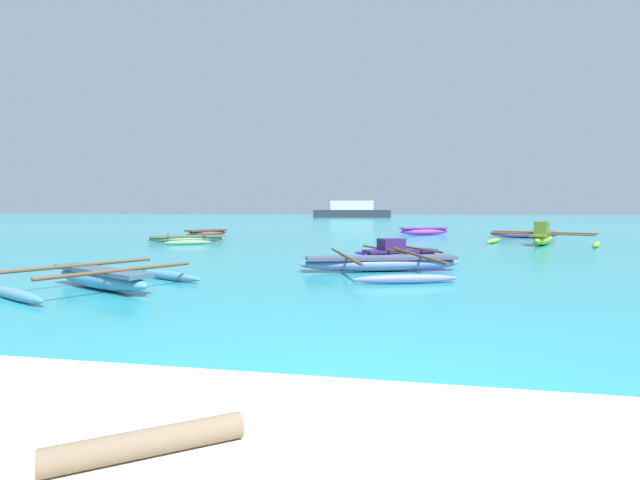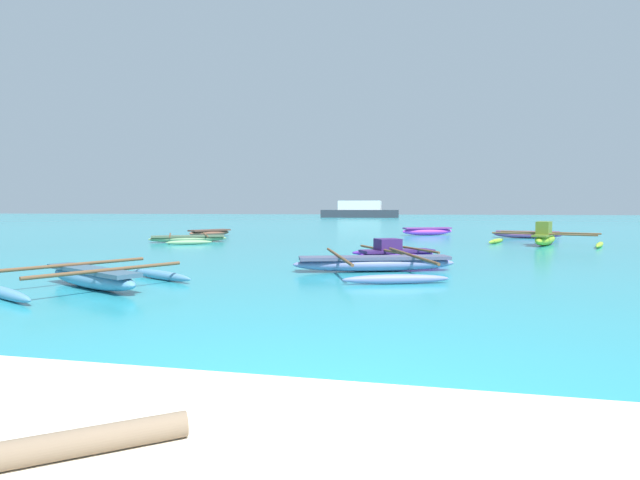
# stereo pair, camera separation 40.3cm
# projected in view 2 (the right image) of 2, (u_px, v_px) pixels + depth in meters

# --- Properties ---
(ground_plane) EXTENTS (240.00, 240.00, 0.00)m
(ground_plane) POSITION_uv_depth(u_px,v_px,m) (286.00, 448.00, 3.24)
(ground_plane) COLOR teal
(moored_boat_0) EXTENTS (3.41, 3.87, 0.45)m
(moored_boat_0) POSITION_uv_depth(u_px,v_px,m) (92.00, 278.00, 9.71)
(moored_boat_0) COLOR #518AB1
(moored_boat_0) RESTS_ON ground_plane
(moored_boat_1) EXTENTS (1.98, 2.58, 0.37)m
(moored_boat_1) POSITION_uv_depth(u_px,v_px,m) (210.00, 232.00, 27.66)
(moored_boat_1) COLOR brown
(moored_boat_1) RESTS_ON ground_plane
(moored_boat_2) EXTENTS (3.10, 3.67, 0.64)m
(moored_boat_2) POSITION_uv_depth(u_px,v_px,m) (396.00, 253.00, 15.07)
(moored_boat_2) COLOR #521F91
(moored_boat_2) RESTS_ON ground_plane
(moored_boat_3) EXTENTS (4.04, 4.81, 0.43)m
(moored_boat_3) POSITION_uv_depth(u_px,v_px,m) (375.00, 263.00, 12.29)
(moored_boat_3) COLOR #7079AE
(moored_boat_3) RESTS_ON ground_plane
(moored_boat_4) EXTENTS (3.39, 1.33, 0.37)m
(moored_boat_4) POSITION_uv_depth(u_px,v_px,m) (527.00, 234.00, 25.92)
(moored_boat_4) COLOR #A44F8E
(moored_boat_4) RESTS_ON ground_plane
(moored_boat_5) EXTENTS (4.79, 3.74, 1.01)m
(moored_boat_5) POSITION_uv_depth(u_px,v_px,m) (545.00, 237.00, 20.97)
(moored_boat_5) COLOR #94BF2E
(moored_boat_5) RESTS_ON ground_plane
(moored_boat_6) EXTENTS (3.03, 1.88, 0.45)m
(moored_boat_6) POSITION_uv_depth(u_px,v_px,m) (427.00, 231.00, 28.73)
(moored_boat_6) COLOR #C541DE
(moored_boat_6) RESTS_ON ground_plane
(moored_boat_7) EXTENTS (3.39, 4.01, 0.37)m
(moored_boat_7) POSITION_uv_depth(u_px,v_px,m) (188.00, 238.00, 22.87)
(moored_boat_7) COLOR #769D6C
(moored_boat_7) RESTS_ON ground_plane
(driftwood_0) EXTENTS (0.99, 0.81, 0.16)m
(driftwood_0) POSITION_uv_depth(u_px,v_px,m) (89.00, 441.00, 2.91)
(driftwood_0) COLOR #75604C
(driftwood_0) RESTS_ON beach_strip
(distant_ferry) EXTENTS (12.67, 2.79, 2.79)m
(distant_ferry) POSITION_uv_depth(u_px,v_px,m) (360.00, 211.00, 82.35)
(distant_ferry) COLOR #2D333D
(distant_ferry) RESTS_ON ground_plane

